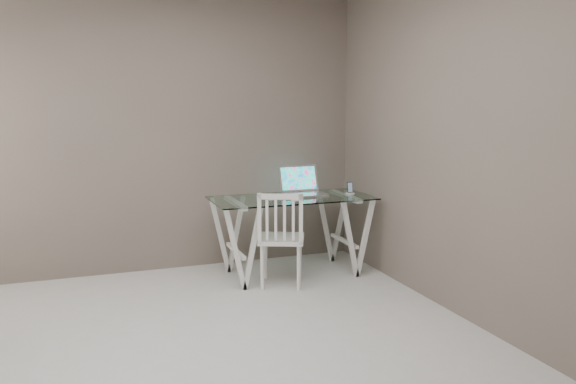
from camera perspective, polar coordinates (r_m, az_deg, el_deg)
name	(u,v)px	position (r m, az deg, el deg)	size (l,w,h in m)	color
room	(191,86)	(3.28, -9.87, 10.58)	(4.50, 4.52, 2.71)	#B9B7B2
desk	(292,235)	(5.33, 0.40, -4.40)	(1.50, 0.70, 0.75)	silver
chair	(281,235)	(4.94, -0.71, -4.38)	(0.52, 0.52, 0.86)	silver
laptop	(302,188)	(5.43, 1.46, 0.45)	(0.39, 0.36, 0.27)	silver
keyboard	(281,199)	(5.15, -0.74, -0.70)	(0.27, 0.12, 0.01)	silver
mouse	(296,200)	(5.01, 0.86, -0.82)	(0.11, 0.06, 0.03)	silver
phone_dock	(350,191)	(5.48, 6.32, 0.13)	(0.06, 0.06, 0.12)	white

